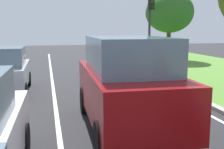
# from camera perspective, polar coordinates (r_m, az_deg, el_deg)

# --- Properties ---
(ground_plane) EXTENTS (60.00, 60.00, 0.00)m
(ground_plane) POSITION_cam_1_polar(r_m,az_deg,el_deg) (11.90, -8.55, -2.68)
(ground_plane) COLOR #262628
(lane_line_center) EXTENTS (0.12, 32.00, 0.01)m
(lane_line_center) POSITION_cam_1_polar(r_m,az_deg,el_deg) (11.86, -11.93, -2.80)
(lane_line_center) COLOR silver
(lane_line_center) RESTS_ON ground
(lane_line_right_edge) EXTENTS (0.12, 32.00, 0.01)m
(lane_line_right_edge) POSITION_cam_1_polar(r_m,az_deg,el_deg) (12.69, 7.87, -1.89)
(lane_line_right_edge) COLOR silver
(lane_line_right_edge) RESTS_ON ground
(curb_right) EXTENTS (0.24, 48.00, 0.12)m
(curb_right) POSITION_cam_1_polar(r_m,az_deg,el_deg) (12.87, 9.95, -1.53)
(curb_right) COLOR #9E9B93
(curb_right) RESTS_ON ground
(car_suv_ahead) EXTENTS (2.09, 4.56, 2.28)m
(car_suv_ahead) POSITION_cam_1_polar(r_m,az_deg,el_deg) (6.78, 3.00, -1.75)
(car_suv_ahead) COLOR maroon
(car_suv_ahead) RESTS_ON ground
(car_hatchback_far) EXTENTS (1.73, 3.70, 1.78)m
(car_hatchback_far) POSITION_cam_1_polar(r_m,az_deg,el_deg) (11.43, -21.06, 0.78)
(car_hatchback_far) COLOR #B7BABF
(car_hatchback_far) RESTS_ON ground
(traffic_light_near_right) EXTENTS (0.32, 0.50, 4.78)m
(traffic_light_near_right) POSITION_cam_1_polar(r_m,az_deg,el_deg) (16.60, 7.86, 11.78)
(traffic_light_near_right) COLOR #2D2D2D
(traffic_light_near_right) RESTS_ON ground
(tree_roadside_far) EXTENTS (3.66, 3.66, 5.23)m
(tree_roadside_far) POSITION_cam_1_polar(r_m,az_deg,el_deg) (22.26, 11.66, 12.31)
(tree_roadside_far) COLOR #4C331E
(tree_roadside_far) RESTS_ON ground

